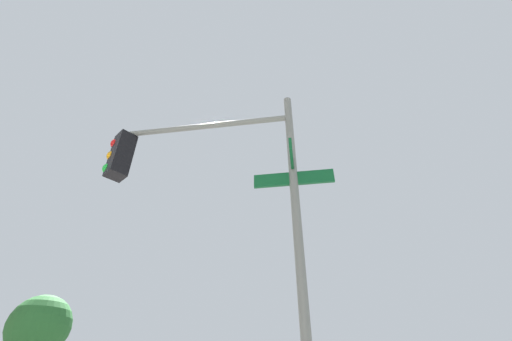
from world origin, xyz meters
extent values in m
cylinder|color=slate|center=(-6.96, -6.74, 2.52)|extent=(0.12, 0.12, 5.05)
cylinder|color=slate|center=(-5.85, -5.95, 4.65)|extent=(2.27, 1.65, 0.09)
cube|color=black|center=(-4.74, -5.17, 4.20)|extent=(0.28, 0.28, 0.80)
sphere|color=red|center=(-4.62, -5.08, 4.45)|extent=(0.18, 0.18, 0.18)
sphere|color=orange|center=(-4.62, -5.08, 4.20)|extent=(0.18, 0.18, 0.18)
sphere|color=green|center=(-4.62, -5.08, 3.95)|extent=(0.18, 0.18, 0.18)
cube|color=#0F5128|center=(-6.96, -6.74, 3.49)|extent=(0.92, 0.67, 0.20)
cube|color=#0F5128|center=(-6.96, -6.74, 3.71)|extent=(0.61, 0.84, 0.20)
sphere|color=#235B28|center=(9.53, -8.54, 3.58)|extent=(2.73, 2.73, 2.73)
camera|label=1|loc=(-9.16, -3.71, 1.07)|focal=22.54mm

